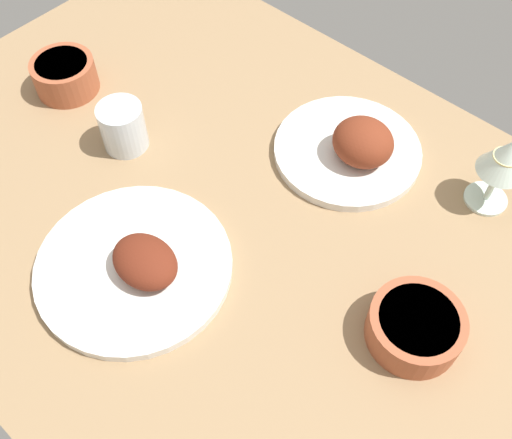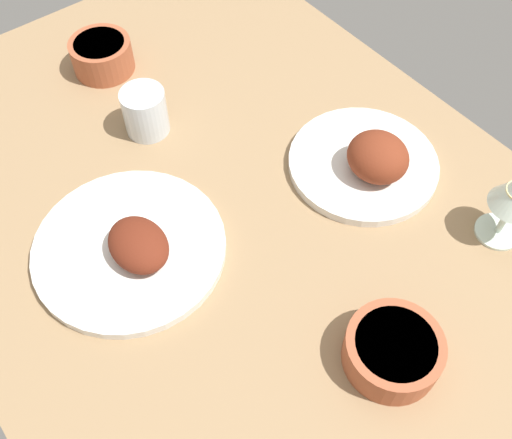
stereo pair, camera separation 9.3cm
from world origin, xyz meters
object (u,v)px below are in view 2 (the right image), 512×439
(plate_near_viewer, at_px, (132,247))
(water_tumbler, at_px, (145,112))
(plate_far_side, at_px, (369,161))
(bowl_cream, at_px, (103,54))
(bowl_pasta, at_px, (393,350))

(plate_near_viewer, xyz_separation_m, water_tumbler, (0.21, -0.16, 0.03))
(plate_far_side, xyz_separation_m, water_tumbler, (0.31, 0.24, 0.02))
(plate_near_viewer, distance_m, plate_far_side, 0.41)
(plate_far_side, distance_m, water_tumbler, 0.39)
(plate_far_side, bearing_deg, water_tumbler, 37.52)
(bowl_cream, height_order, water_tumbler, water_tumbler)
(plate_far_side, bearing_deg, plate_near_viewer, 75.52)
(plate_far_side, relative_size, bowl_pasta, 1.92)
(bowl_cream, relative_size, water_tumbler, 1.38)
(water_tumbler, bearing_deg, plate_near_viewer, 142.82)
(bowl_cream, bearing_deg, water_tumbler, 173.25)
(bowl_pasta, bearing_deg, bowl_cream, 0.42)
(plate_near_viewer, bearing_deg, bowl_pasta, -152.86)
(bowl_cream, distance_m, water_tumbler, 0.19)
(bowl_cream, xyz_separation_m, water_tumbler, (-0.19, 0.02, 0.01))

